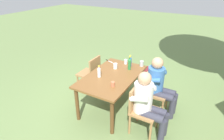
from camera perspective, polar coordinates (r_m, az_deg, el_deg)
name	(u,v)px	position (r m, az deg, el deg)	size (l,w,h in m)	color
ground_plane	(112,106)	(4.17, 0.00, -10.87)	(24.00, 24.00, 0.00)	#6B844C
dining_table	(112,80)	(3.80, 0.00, -2.93)	(1.51, 0.91, 0.76)	brown
chair_far_left	(153,89)	(3.91, 12.23, -5.61)	(0.45, 0.45, 0.87)	#A37547
chair_far_right	(141,107)	(3.38, 8.58, -11.05)	(0.44, 0.44, 0.87)	#A37547
chair_near_left	(91,72)	(4.49, -6.32, -0.64)	(0.44, 0.44, 0.87)	#A37547
person_in_white_shirt	(159,83)	(3.81, 14.04, -3.87)	(0.47, 0.61, 1.18)	#3D70B2
person_in_plaid_shirt	(147,101)	(3.25, 10.60, -9.24)	(0.47, 0.61, 1.18)	white
bottle_green	(129,64)	(3.95, 5.28, 1.88)	(0.06, 0.06, 0.30)	#287A38
bottle_blue	(130,61)	(4.12, 5.48, 2.59)	(0.06, 0.06, 0.25)	#2D56A3
bottle_clear	(99,72)	(3.66, -3.92, -0.62)	(0.06, 0.06, 0.24)	white
cup_white	(115,66)	(4.00, 1.01, 1.21)	(0.08, 0.08, 0.12)	white
cup_steel	(142,64)	(4.16, 8.93, 1.93)	(0.08, 0.08, 0.12)	#B2B7BC
cup_terracotta	(113,84)	(3.37, 0.27, -4.27)	(0.07, 0.07, 0.09)	#BC6B47
cup_glass	(126,62)	(4.23, 4.14, 2.50)	(0.07, 0.07, 0.10)	silver
table_knife	(109,61)	(4.37, -0.94, 2.71)	(0.10, 0.23, 0.01)	silver
backpack_by_near_side	(146,76)	(5.01, 10.20, -1.68)	(0.29, 0.21, 0.41)	maroon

